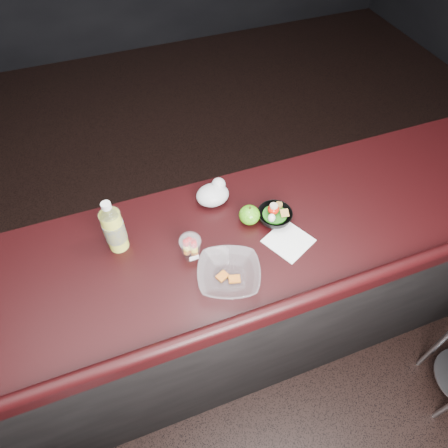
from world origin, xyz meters
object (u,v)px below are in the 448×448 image
(fruit_cup, at_px, (191,246))
(takeout_bowl, at_px, (229,275))
(lemonade_bottle, at_px, (114,229))
(snack_bowl, at_px, (274,215))
(green_apple, at_px, (249,215))

(fruit_cup, xyz_separation_m, takeout_bowl, (0.10, -0.15, -0.03))
(lemonade_bottle, height_order, snack_bowl, lemonade_bottle)
(lemonade_bottle, bearing_deg, snack_bowl, -8.25)
(lemonade_bottle, xyz_separation_m, snack_bowl, (0.63, -0.09, -0.08))
(lemonade_bottle, bearing_deg, takeout_bowl, -39.85)
(fruit_cup, bearing_deg, lemonade_bottle, 149.83)
(green_apple, relative_size, snack_bowl, 0.50)
(takeout_bowl, bearing_deg, lemonade_bottle, 140.15)
(green_apple, bearing_deg, snack_bowl, -15.68)
(fruit_cup, height_order, snack_bowl, fruit_cup)
(fruit_cup, relative_size, takeout_bowl, 0.41)
(takeout_bowl, bearing_deg, fruit_cup, 124.00)
(fruit_cup, bearing_deg, takeout_bowl, -56.00)
(lemonade_bottle, xyz_separation_m, takeout_bowl, (0.35, -0.29, -0.08))
(lemonade_bottle, distance_m, snack_bowl, 0.64)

